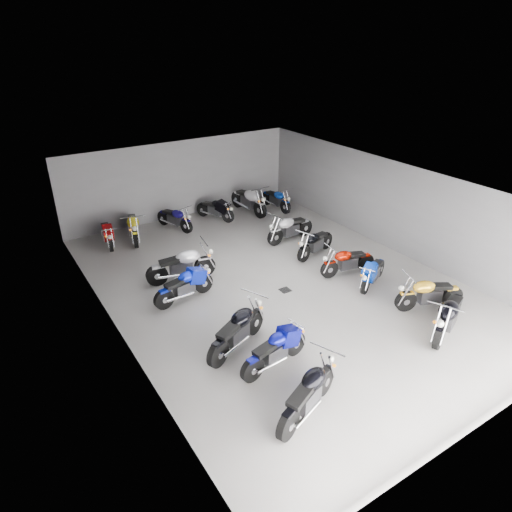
% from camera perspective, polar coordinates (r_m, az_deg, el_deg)
% --- Properties ---
extents(ground, '(14.00, 14.00, 0.00)m').
position_cam_1_polar(ground, '(14.52, 2.51, -3.44)').
color(ground, '#9B9893').
rests_on(ground, ground).
extents(wall_back, '(10.00, 0.10, 3.20)m').
position_cam_1_polar(wall_back, '(19.55, -9.37, 9.43)').
color(wall_back, slate).
rests_on(wall_back, ground).
extents(wall_left, '(0.10, 14.00, 3.20)m').
position_cam_1_polar(wall_left, '(11.92, -17.47, -3.14)').
color(wall_left, slate).
rests_on(wall_left, ground).
extents(wall_right, '(0.10, 14.00, 3.20)m').
position_cam_1_polar(wall_right, '(16.98, 16.67, 5.98)').
color(wall_right, slate).
rests_on(wall_right, ground).
extents(ceiling, '(10.00, 14.00, 0.04)m').
position_cam_1_polar(ceiling, '(13.21, 2.79, 8.74)').
color(ceiling, black).
rests_on(ceiling, wall_back).
extents(drain_grate, '(0.32, 0.32, 0.01)m').
position_cam_1_polar(drain_grate, '(14.17, 3.67, -4.27)').
color(drain_grate, black).
rests_on(drain_grate, ground).
extents(motorcycle_left_a, '(2.07, 0.94, 0.96)m').
position_cam_1_polar(motorcycle_left_a, '(9.87, 6.56, -16.74)').
color(motorcycle_left_a, black).
rests_on(motorcycle_left_a, ground).
extents(motorcycle_left_b, '(2.02, 0.51, 0.89)m').
position_cam_1_polar(motorcycle_left_b, '(10.97, 2.44, -11.62)').
color(motorcycle_left_b, black).
rests_on(motorcycle_left_b, ground).
extents(motorcycle_left_c, '(2.11, 1.05, 0.99)m').
position_cam_1_polar(motorcycle_left_c, '(11.50, -2.33, -9.25)').
color(motorcycle_left_c, black).
rests_on(motorcycle_left_c, ground).
extents(motorcycle_left_e, '(2.00, 0.49, 0.88)m').
position_cam_1_polar(motorcycle_left_e, '(13.60, -8.89, -3.68)').
color(motorcycle_left_e, black).
rests_on(motorcycle_left_e, ground).
extents(motorcycle_left_f, '(2.24, 0.58, 0.99)m').
position_cam_1_polar(motorcycle_left_f, '(14.63, -9.25, -1.13)').
color(motorcycle_left_f, black).
rests_on(motorcycle_left_f, ground).
extents(motorcycle_right_a, '(2.19, 1.01, 1.01)m').
position_cam_1_polar(motorcycle_right_a, '(13.01, 22.96, -6.85)').
color(motorcycle_right_a, black).
rests_on(motorcycle_right_a, ground).
extents(motorcycle_right_b, '(1.97, 0.90, 0.91)m').
position_cam_1_polar(motorcycle_right_b, '(13.94, 20.81, -4.39)').
color(motorcycle_right_b, black).
rests_on(motorcycle_right_b, ground).
extents(motorcycle_right_c, '(1.74, 0.89, 0.82)m').
position_cam_1_polar(motorcycle_right_c, '(14.68, 14.40, -1.99)').
color(motorcycle_right_c, black).
rests_on(motorcycle_right_c, ground).
extents(motorcycle_right_d, '(1.95, 0.53, 0.86)m').
position_cam_1_polar(motorcycle_right_d, '(15.13, 11.33, -0.63)').
color(motorcycle_right_d, black).
rests_on(motorcycle_right_d, ground).
extents(motorcycle_right_e, '(1.95, 0.69, 0.88)m').
position_cam_1_polar(motorcycle_right_e, '(16.22, 7.40, 1.64)').
color(motorcycle_right_e, black).
rests_on(motorcycle_right_e, ground).
extents(motorcycle_right_f, '(2.14, 0.47, 0.94)m').
position_cam_1_polar(motorcycle_right_f, '(17.27, 4.25, 3.53)').
color(motorcycle_right_f, black).
rests_on(motorcycle_right_f, ground).
extents(motorcycle_back_a, '(0.46, 1.90, 0.84)m').
position_cam_1_polar(motorcycle_back_a, '(17.77, -18.11, 2.71)').
color(motorcycle_back_a, black).
rests_on(motorcycle_back_a, ground).
extents(motorcycle_back_b, '(0.71, 2.20, 0.98)m').
position_cam_1_polar(motorcycle_back_b, '(17.91, -15.10, 3.58)').
color(motorcycle_back_b, black).
rests_on(motorcycle_back_b, ground).
extents(motorcycle_back_c, '(0.74, 1.89, 0.86)m').
position_cam_1_polar(motorcycle_back_c, '(18.54, -10.11, 4.69)').
color(motorcycle_back_c, black).
rests_on(motorcycle_back_c, ground).
extents(motorcycle_back_d, '(0.91, 1.78, 0.84)m').
position_cam_1_polar(motorcycle_back_d, '(19.30, -5.08, 5.86)').
color(motorcycle_back_d, black).
rests_on(motorcycle_back_d, ground).
extents(motorcycle_back_e, '(0.52, 2.39, 1.05)m').
position_cam_1_polar(motorcycle_back_e, '(19.93, -0.89, 7.00)').
color(motorcycle_back_e, black).
rests_on(motorcycle_back_e, ground).
extents(motorcycle_back_f, '(0.41, 1.97, 0.87)m').
position_cam_1_polar(motorcycle_back_f, '(20.38, 2.56, 7.13)').
color(motorcycle_back_f, black).
rests_on(motorcycle_back_f, ground).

